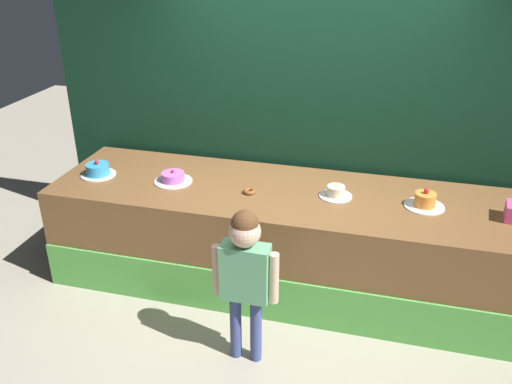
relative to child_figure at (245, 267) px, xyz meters
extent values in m
plane|color=#ADA38E|center=(0.13, 0.45, -0.78)|extent=(12.00, 12.00, 0.00)
cube|color=brown|center=(0.13, 1.00, -0.34)|extent=(4.07, 1.10, 0.88)
cube|color=#59B24C|center=(0.13, 0.44, -0.58)|extent=(4.07, 0.02, 0.40)
cube|color=#113823|center=(0.13, 1.65, 0.55)|extent=(4.80, 0.08, 2.67)
cylinder|color=#3F4C8C|center=(-0.08, 0.00, -0.51)|extent=(0.08, 0.08, 0.54)
cylinder|color=#3F4C8C|center=(0.08, 0.00, -0.51)|extent=(0.08, 0.08, 0.54)
cube|color=#66B27F|center=(0.00, 0.00, -0.04)|extent=(0.33, 0.15, 0.42)
cylinder|color=beige|center=(-0.20, 0.00, -0.05)|extent=(0.07, 0.07, 0.38)
cylinder|color=beige|center=(0.20, 0.00, -0.05)|extent=(0.07, 0.07, 0.38)
sphere|color=beige|center=(0.00, 0.00, 0.28)|extent=(0.21, 0.21, 0.21)
sphere|color=brown|center=(0.00, 0.00, 0.34)|extent=(0.18, 0.18, 0.18)
torus|color=brown|center=(-0.22, 0.91, 0.12)|extent=(0.11, 0.11, 0.03)
cylinder|color=silver|center=(-1.60, 0.91, 0.11)|extent=(0.30, 0.30, 0.01)
cylinder|color=#3399D8|center=(-1.60, 0.91, 0.16)|extent=(0.20, 0.20, 0.10)
sphere|color=red|center=(-1.60, 0.91, 0.23)|extent=(0.04, 0.04, 0.04)
cylinder|color=white|center=(-0.91, 0.95, 0.11)|extent=(0.33, 0.33, 0.01)
cylinder|color=#CC66D8|center=(-0.91, 0.95, 0.15)|extent=(0.20, 0.20, 0.08)
sphere|color=red|center=(-0.91, 0.95, 0.20)|extent=(0.03, 0.03, 0.03)
cylinder|color=silver|center=(0.47, 1.03, 0.11)|extent=(0.27, 0.27, 0.01)
cylinder|color=beige|center=(0.47, 1.03, 0.15)|extent=(0.14, 0.14, 0.08)
cone|color=#F2E566|center=(0.47, 1.03, 0.22)|extent=(0.02, 0.02, 0.04)
cylinder|color=white|center=(1.17, 1.02, 0.11)|extent=(0.31, 0.31, 0.01)
cylinder|color=orange|center=(1.17, 1.02, 0.16)|extent=(0.16, 0.16, 0.11)
sphere|color=red|center=(1.17, 1.02, 0.24)|extent=(0.04, 0.04, 0.04)
camera|label=1|loc=(0.84, -2.90, 2.04)|focal=37.60mm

